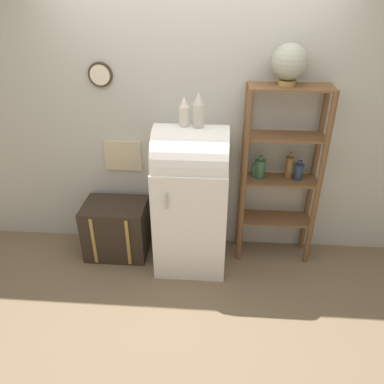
# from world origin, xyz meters

# --- Properties ---
(ground_plane) EXTENTS (12.00, 12.00, 0.00)m
(ground_plane) POSITION_xyz_m (0.00, 0.00, 0.00)
(ground_plane) COLOR #7A664C
(wall_back) EXTENTS (7.00, 0.09, 2.70)m
(wall_back) POSITION_xyz_m (-0.00, 0.57, 1.35)
(wall_back) COLOR #B7B7AD
(wall_back) RESTS_ON ground_plane
(refrigerator) EXTENTS (0.65, 0.67, 1.39)m
(refrigerator) POSITION_xyz_m (-0.00, 0.23, 0.72)
(refrigerator) COLOR white
(refrigerator) RESTS_ON ground_plane
(suitcase_trunk) EXTENTS (0.60, 0.45, 0.56)m
(suitcase_trunk) POSITION_xyz_m (-0.75, 0.29, 0.28)
(suitcase_trunk) COLOR #33281E
(suitcase_trunk) RESTS_ON ground_plane
(shelf_unit) EXTENTS (0.71, 0.29, 1.69)m
(shelf_unit) POSITION_xyz_m (0.80, 0.39, 0.94)
(shelf_unit) COLOR brown
(shelf_unit) RESTS_ON ground_plane
(globe) EXTENTS (0.28, 0.28, 0.32)m
(globe) POSITION_xyz_m (0.77, 0.41, 1.87)
(globe) COLOR #AD8942
(globe) RESTS_ON shelf_unit
(vase_left) EXTENTS (0.08, 0.08, 0.25)m
(vase_left) POSITION_xyz_m (-0.06, 0.23, 1.50)
(vase_left) COLOR silver
(vase_left) RESTS_ON refrigerator
(vase_center) EXTENTS (0.09, 0.09, 0.29)m
(vase_center) POSITION_xyz_m (0.06, 0.22, 1.52)
(vase_center) COLOR beige
(vase_center) RESTS_ON refrigerator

